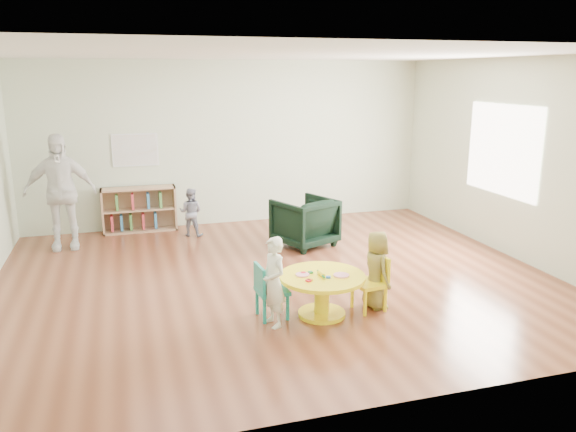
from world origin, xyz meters
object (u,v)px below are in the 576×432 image
object	(u,v)px
activity_table	(322,288)
bookshelf	(139,210)
child_left	(274,282)
child_right	(376,270)
kid_chair_right	(373,281)
kid_chair_left	(268,289)
toddler	(191,212)
adult_caretaker	(60,192)
armchair	(305,222)

from	to	relation	value
activity_table	bookshelf	size ratio (longest dim) A/B	0.78
bookshelf	child_left	bearing A→B (deg)	-73.75
activity_table	child_right	size ratio (longest dim) A/B	1.05
kid_chair_right	child_right	xyz separation A→B (m)	(0.06, 0.04, 0.11)
kid_chair_left	toddler	bearing A→B (deg)	-177.35
kid_chair_right	adult_caretaker	size ratio (longest dim) A/B	0.36
bookshelf	adult_caretaker	xyz separation A→B (m)	(-1.12, -0.67, 0.50)
armchair	adult_caretaker	xyz separation A→B (m)	(-3.53, 0.90, 0.50)
adult_caretaker	armchair	bearing A→B (deg)	-13.87
toddler	adult_caretaker	size ratio (longest dim) A/B	0.45
kid_chair_left	armchair	xyz separation A→B (m)	(1.20, 2.40, 0.05)
kid_chair_right	toddler	bearing A→B (deg)	15.40
activity_table	toddler	bearing A→B (deg)	105.46
toddler	adult_caretaker	bearing A→B (deg)	28.28
kid_chair_right	adult_caretaker	bearing A→B (deg)	37.13
child_left	kid_chair_right	bearing A→B (deg)	79.95
adult_caretaker	kid_chair_right	bearing A→B (deg)	-43.69
kid_chair_left	bookshelf	world-z (taller)	bookshelf
bookshelf	child_left	distance (m)	4.35
bookshelf	child_left	world-z (taller)	child_left
activity_table	toddler	size ratio (longest dim) A/B	1.19
bookshelf	armchair	size ratio (longest dim) A/B	1.47
activity_table	armchair	size ratio (longest dim) A/B	1.14
kid_chair_right	bookshelf	bearing A→B (deg)	21.60
child_left	kid_chair_left	bearing A→B (deg)	168.39
activity_table	kid_chair_left	world-z (taller)	kid_chair_left
child_right	adult_caretaker	bearing A→B (deg)	42.90
child_left	child_right	xyz separation A→B (m)	(1.23, 0.13, -0.04)
bookshelf	armchair	xyz separation A→B (m)	(2.41, -1.57, 0.01)
bookshelf	armchair	world-z (taller)	bookshelf
kid_chair_right	adult_caretaker	xyz separation A→B (m)	(-3.51, 3.40, 0.54)
bookshelf	adult_caretaker	bearing A→B (deg)	-149.03
toddler	armchair	bearing A→B (deg)	171.74
armchair	child_right	size ratio (longest dim) A/B	0.92
activity_table	adult_caretaker	world-z (taller)	adult_caretaker
activity_table	adult_caretaker	size ratio (longest dim) A/B	0.54
child_right	activity_table	bearing A→B (deg)	90.10
bookshelf	adult_caretaker	size ratio (longest dim) A/B	0.69
kid_chair_right	toddler	size ratio (longest dim) A/B	0.78
bookshelf	toddler	distance (m)	0.97
activity_table	child_left	distance (m)	0.59
bookshelf	kid_chair_right	bearing A→B (deg)	-59.67
kid_chair_right	child_left	world-z (taller)	child_left
kid_chair_left	kid_chair_right	distance (m)	1.18
kid_chair_left	child_left	bearing A→B (deg)	-1.03
activity_table	bookshelf	bearing A→B (deg)	113.57
armchair	child_left	xyz separation A→B (m)	(-1.19, -2.60, 0.11)
kid_chair_right	child_right	size ratio (longest dim) A/B	0.70
kid_chair_right	child_left	size ratio (longest dim) A/B	0.64
bookshelf	adult_caretaker	world-z (taller)	adult_caretaker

